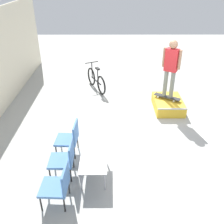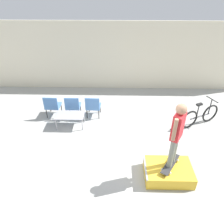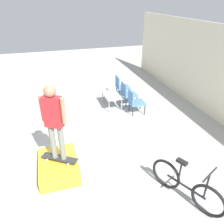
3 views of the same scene
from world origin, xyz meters
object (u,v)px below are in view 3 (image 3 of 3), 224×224
Objects in this scene: coffee_table at (112,96)px; person_skater at (54,118)px; patio_chair_right at (135,101)px; skateboard_on_ramp at (60,158)px; patio_chair_left at (121,86)px; patio_chair_center at (127,93)px; bicycle at (186,186)px; skate_ramp_box at (59,166)px.

person_skater is at bearing -35.59° from coffee_table.
skateboard_on_ramp is at bearing 132.41° from patio_chair_right.
patio_chair_left is (-3.81, 2.80, -1.02)m from person_skater.
coffee_table is at bearing 89.25° from patio_chair_center.
person_skater is 1.80× the size of coffee_table.
skateboard_on_ramp is at bearing -35.59° from coffee_table.
bicycle is at bearing 177.83° from patio_chair_left.
patio_chair_center and patio_chair_right have the same top height.
bicycle is (1.53, 2.37, -1.13)m from person_skater.
bicycle is at bearing 176.71° from patio_chair_right.
patio_chair_right is at bearing 147.64° from bicycle.
patio_chair_left is 1.00× the size of patio_chair_right.
patio_chair_left is at bearing 85.78° from person_skater.
skate_ramp_box is at bearing -148.97° from bicycle.
patio_chair_left is (-3.77, 2.84, 0.31)m from skate_ramp_box.
patio_chair_left is at bearing 3.09° from patio_chair_right.
coffee_table is 0.98m from patio_chair_left.
patio_chair_center is at bearing 136.61° from skate_ramp_box.
coffee_table is 4.58m from bicycle.
person_skater is at bearing 136.77° from patio_chair_center.
skateboard_on_ramp is 0.96× the size of patio_chair_right.
coffee_table is at bearing 42.46° from patio_chair_right.
person_skater is 4.26m from patio_chair_center.
patio_chair_center is (-3.05, 2.80, -1.02)m from person_skater.
person_skater is (0.00, -0.00, 1.08)m from skateboard_on_ramp.
skateboard_on_ramp is 0.96× the size of patio_chair_center.
patio_chair_center is at bearing -177.60° from patio_chair_left.
skate_ramp_box is 1.46× the size of patio_chair_right.
person_skater is (0.04, 0.05, 1.33)m from skate_ramp_box.
patio_chair_left is at bearing 149.44° from bicycle.
patio_chair_center is at bearing 3.10° from patio_chair_right.
person_skater reaches higher than patio_chair_center.
person_skater reaches higher than patio_chair_right.
bicycle reaches higher than coffee_table.
person_skater reaches higher than bicycle.
person_skater is 3.76m from patio_chair_right.
skate_ramp_box is 1.46× the size of patio_chair_center.
patio_chair_center is 1.00× the size of patio_chair_right.
skate_ramp_box is at bearing 135.96° from patio_chair_center.
bicycle is at bearing 57.02° from skate_ramp_box.
person_skater is at bearing 146.10° from patio_chair_left.
patio_chair_right is (1.52, 0.00, 0.00)m from patio_chair_left.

